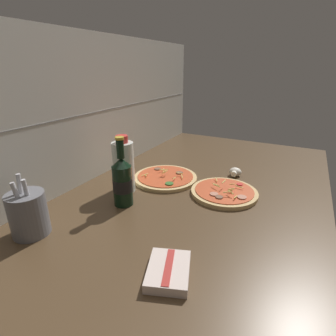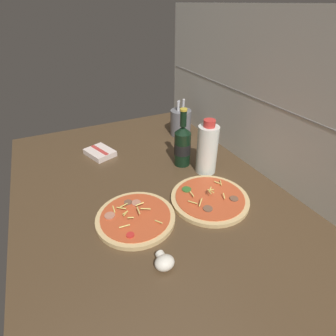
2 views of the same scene
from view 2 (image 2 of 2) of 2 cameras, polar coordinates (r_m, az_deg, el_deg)
name	(u,v)px [view 2 (image 2 of 2)]	position (r cm, az deg, el deg)	size (l,w,h in cm)	color
counter_slab	(162,214)	(87.50, -1.32, -10.03)	(160.00, 90.00, 2.50)	#4C3823
tile_backsplash	(285,109)	(97.66, 24.05, 11.59)	(160.00, 1.13, 60.00)	silver
pizza_near	(136,218)	(83.66, -7.04, -10.75)	(24.79, 24.79, 4.78)	tan
pizza_far	(210,198)	(91.48, 9.05, -6.57)	(26.72, 26.72, 4.75)	tan
beer_bottle	(182,145)	(106.43, 3.17, 5.01)	(6.71, 6.71, 24.14)	black
oil_bottle	(207,149)	(102.07, 8.53, 4.17)	(8.00, 8.00, 21.86)	silver
mushroom_left	(164,262)	(70.89, -0.85, -19.75)	(5.52, 5.26, 3.68)	white
utensil_crock	(181,122)	(134.04, 2.75, 9.94)	(10.31, 10.31, 18.26)	slate
dish_towel	(100,153)	(120.37, -14.59, 3.28)	(15.01, 13.22, 2.56)	beige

